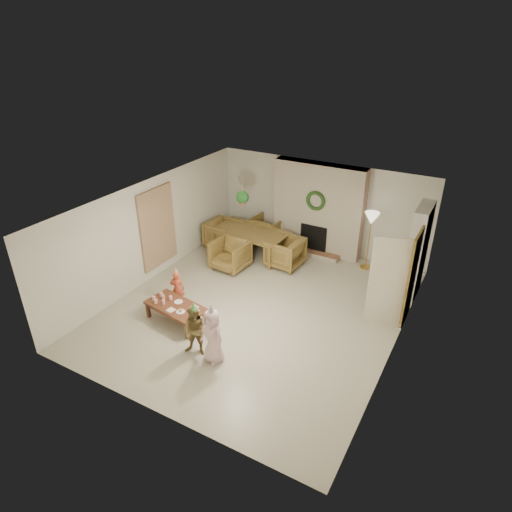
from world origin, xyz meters
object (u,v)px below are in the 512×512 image
Objects in this scene: dining_chair_near at (230,254)px; child_plaid at (196,331)px; dining_chair_left at (223,234)px; coffee_table_top at (176,306)px; dining_chair_right at (285,252)px; dining_chair_far at (267,231)px; dining_table at (249,243)px; child_red at (177,289)px; child_pink at (213,336)px.

child_plaid reaches higher than dining_chair_near.
dining_chair_left is 0.82× the size of child_plaid.
dining_chair_near reaches higher than coffee_table_top.
coffee_table_top is at bearing -11.19° from dining_chair_right.
dining_chair_near is 1.79m from dining_chair_far.
child_plaid is at bearing -149.42° from dining_chair_left.
dining_table is at bearing 93.70° from child_plaid.
dining_chair_near is 0.65× the size of coffee_table_top.
child_red is (-1.28, -2.86, 0.04)m from dining_chair_right.
dining_chair_near is 1.00× the size of dining_chair_left.
child_plaid reaches higher than dining_table.
dining_table is at bearing 90.00° from dining_chair_near.
dining_chair_right is at bearing 78.58° from child_plaid.
dining_chair_far is 0.78× the size of child_pink.
dining_chair_left is at bearing 135.00° from dining_chair_near.
dining_chair_near is at bearing -135.00° from dining_chair_left.
child_pink reaches higher than dining_chair_left.
dining_chair_far is 4.35m from coffee_table_top.
child_red is (0.73, -2.99, 0.04)m from dining_chair_left.
coffee_table_top is (0.26, -2.56, -0.01)m from dining_chair_near.
child_pink is at bearing -64.95° from dining_table.
coffee_table_top is at bearing 98.69° from child_red.
dining_table is at bearing -90.00° from dining_chair_right.
dining_table is 2.36× the size of child_red.
child_pink reaches higher than dining_chair_far.
child_red reaches higher than dining_table.
child_red reaches higher than dining_chair_left.
dining_table is at bearing 102.37° from coffee_table_top.
dining_chair_left is at bearing 180.00° from dining_table.
coffee_table_top is at bearing -158.78° from dining_chair_left.
dining_chair_far is 0.65× the size of coffee_table_top.
dining_chair_near is at bearing 90.00° from dining_chair_far.
child_plaid is at bearing -165.14° from child_pink.
dining_chair_right is at bearing -140.66° from child_red.
child_plaid reaches higher than dining_chair_left.
dining_chair_far is at bearing -128.66° from dining_chair_right.
child_plaid is (1.13, -4.99, 0.13)m from dining_chair_far.
dining_chair_right is at bearing 110.51° from child_pink.
dining_chair_left is (-0.83, 0.95, 0.00)m from dining_chair_near.
dining_chair_near is 3.45m from child_plaid.
dining_table is 0.89m from dining_chair_near.
dining_chair_left is at bearing 134.66° from child_pink.
child_red is 0.77× the size of child_pink.
coffee_table_top is 1.53m from child_pink.
child_plaid is at bearing -69.81° from dining_table.
dining_table is 2.34× the size of dining_chair_near.
child_plaid is (2.09, -4.16, 0.13)m from dining_chair_left.
child_pink is (1.58, -4.09, 0.20)m from dining_table.
coffee_table_top is at bearing 169.07° from child_pink.
child_red reaches higher than dining_chair_right.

